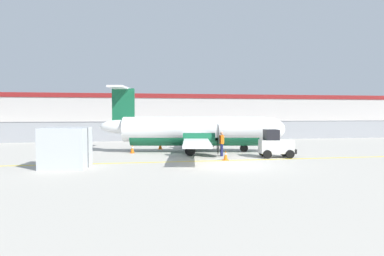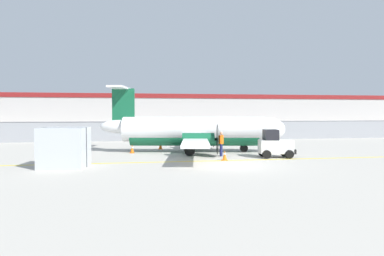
{
  "view_description": "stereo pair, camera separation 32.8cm",
  "coord_description": "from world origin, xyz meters",
  "px_view_note": "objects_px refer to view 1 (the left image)",
  "views": [
    {
      "loc": [
        -5.88,
        -18.71,
        3.01
      ],
      "look_at": [
        -1.26,
        7.88,
        1.8
      ],
      "focal_mm": 32.0,
      "sensor_mm": 36.0,
      "label": 1
    },
    {
      "loc": [
        -5.55,
        -18.76,
        3.01
      ],
      "look_at": [
        -1.26,
        7.88,
        1.8
      ],
      "focal_mm": 32.0,
      "sensor_mm": 36.0,
      "label": 2
    }
  ],
  "objects_px": {
    "ground_crew_worker": "(222,142)",
    "parked_car_2": "(204,127)",
    "traffic_cone_near_left": "(160,145)",
    "traffic_cone_near_right": "(132,149)",
    "parked_car_0": "(65,130)",
    "cargo_container": "(66,148)",
    "traffic_cone_far_left": "(226,155)",
    "baggage_tug": "(275,145)",
    "parked_car_1": "(151,129)",
    "parked_car_3": "(245,126)",
    "commuter_airplane": "(198,131)"
  },
  "relations": [
    {
      "from": "traffic_cone_near_left",
      "to": "parked_car_0",
      "type": "distance_m",
      "value": 17.9
    },
    {
      "from": "ground_crew_worker",
      "to": "parked_car_2",
      "type": "distance_m",
      "value": 26.08
    },
    {
      "from": "ground_crew_worker",
      "to": "cargo_container",
      "type": "relative_size",
      "value": 0.64
    },
    {
      "from": "commuter_airplane",
      "to": "traffic_cone_far_left",
      "type": "relative_size",
      "value": 25.06
    },
    {
      "from": "ground_crew_worker",
      "to": "parked_car_1",
      "type": "bearing_deg",
      "value": 125.79
    },
    {
      "from": "traffic_cone_far_left",
      "to": "parked_car_3",
      "type": "distance_m",
      "value": 34.33
    },
    {
      "from": "baggage_tug",
      "to": "traffic_cone_near_right",
      "type": "xyz_separation_m",
      "value": [
        -9.52,
        4.09,
        -0.54
      ]
    },
    {
      "from": "traffic_cone_far_left",
      "to": "parked_car_2",
      "type": "xyz_separation_m",
      "value": [
        4.47,
        27.84,
        0.58
      ]
    },
    {
      "from": "cargo_container",
      "to": "traffic_cone_far_left",
      "type": "height_order",
      "value": "cargo_container"
    },
    {
      "from": "baggage_tug",
      "to": "cargo_container",
      "type": "xyz_separation_m",
      "value": [
        -13.09,
        -2.13,
        0.24
      ]
    },
    {
      "from": "traffic_cone_near_right",
      "to": "traffic_cone_far_left",
      "type": "xyz_separation_m",
      "value": [
        5.82,
        -4.93,
        0.0
      ]
    },
    {
      "from": "parked_car_0",
      "to": "parked_car_3",
      "type": "relative_size",
      "value": 0.99
    },
    {
      "from": "baggage_tug",
      "to": "traffic_cone_near_left",
      "type": "bearing_deg",
      "value": 145.76
    },
    {
      "from": "baggage_tug",
      "to": "cargo_container",
      "type": "distance_m",
      "value": 13.27
    },
    {
      "from": "baggage_tug",
      "to": "ground_crew_worker",
      "type": "relative_size",
      "value": 1.44
    },
    {
      "from": "ground_crew_worker",
      "to": "traffic_cone_near_right",
      "type": "height_order",
      "value": "ground_crew_worker"
    },
    {
      "from": "baggage_tug",
      "to": "parked_car_0",
      "type": "xyz_separation_m",
      "value": [
        -17.47,
        21.16,
        0.04
      ]
    },
    {
      "from": "baggage_tug",
      "to": "cargo_container",
      "type": "bearing_deg",
      "value": -163.21
    },
    {
      "from": "baggage_tug",
      "to": "traffic_cone_far_left",
      "type": "distance_m",
      "value": 3.83
    },
    {
      "from": "traffic_cone_near_left",
      "to": "traffic_cone_far_left",
      "type": "bearing_deg",
      "value": -64.11
    },
    {
      "from": "cargo_container",
      "to": "parked_car_0",
      "type": "bearing_deg",
      "value": 108.26
    },
    {
      "from": "baggage_tug",
      "to": "parked_car_2",
      "type": "distance_m",
      "value": 27.01
    },
    {
      "from": "parked_car_0",
      "to": "cargo_container",
      "type": "bearing_deg",
      "value": -74.54
    },
    {
      "from": "parked_car_1",
      "to": "parked_car_2",
      "type": "distance_m",
      "value": 8.37
    },
    {
      "from": "parked_car_0",
      "to": "parked_car_1",
      "type": "relative_size",
      "value": 1.03
    },
    {
      "from": "baggage_tug",
      "to": "parked_car_2",
      "type": "xyz_separation_m",
      "value": [
        0.78,
        27.0,
        0.04
      ]
    },
    {
      "from": "parked_car_2",
      "to": "ground_crew_worker",
      "type": "bearing_deg",
      "value": -99.29
    },
    {
      "from": "parked_car_2",
      "to": "parked_car_3",
      "type": "relative_size",
      "value": 0.96
    },
    {
      "from": "commuter_airplane",
      "to": "ground_crew_worker",
      "type": "bearing_deg",
      "value": -56.0
    },
    {
      "from": "commuter_airplane",
      "to": "traffic_cone_near_right",
      "type": "relative_size",
      "value": 25.06
    },
    {
      "from": "commuter_airplane",
      "to": "parked_car_3",
      "type": "xyz_separation_m",
      "value": [
        13.0,
        27.36,
        -0.71
      ]
    },
    {
      "from": "parked_car_2",
      "to": "traffic_cone_far_left",
      "type": "bearing_deg",
      "value": -99.19
    },
    {
      "from": "ground_crew_worker",
      "to": "traffic_cone_near_right",
      "type": "distance_m",
      "value": 6.77
    },
    {
      "from": "parked_car_0",
      "to": "parked_car_3",
      "type": "bearing_deg",
      "value": 26.17
    },
    {
      "from": "ground_crew_worker",
      "to": "traffic_cone_near_right",
      "type": "xyz_separation_m",
      "value": [
        -6.11,
        2.84,
        -0.64
      ]
    },
    {
      "from": "commuter_airplane",
      "to": "parked_car_3",
      "type": "distance_m",
      "value": 30.3
    },
    {
      "from": "traffic_cone_near_left",
      "to": "parked_car_2",
      "type": "xyz_separation_m",
      "value": [
        8.02,
        20.52,
        0.58
      ]
    },
    {
      "from": "baggage_tug",
      "to": "parked_car_1",
      "type": "xyz_separation_m",
      "value": [
        -7.07,
        24.08,
        0.04
      ]
    },
    {
      "from": "ground_crew_worker",
      "to": "traffic_cone_far_left",
      "type": "relative_size",
      "value": 2.66
    },
    {
      "from": "traffic_cone_near_left",
      "to": "parked_car_1",
      "type": "distance_m",
      "value": 17.61
    },
    {
      "from": "baggage_tug",
      "to": "parked_car_3",
      "type": "relative_size",
      "value": 0.56
    },
    {
      "from": "ground_crew_worker",
      "to": "parked_car_2",
      "type": "height_order",
      "value": "same"
    },
    {
      "from": "cargo_container",
      "to": "parked_car_1",
      "type": "xyz_separation_m",
      "value": [
        6.02,
        26.21,
        -0.21
      ]
    },
    {
      "from": "traffic_cone_far_left",
      "to": "parked_car_1",
      "type": "relative_size",
      "value": 0.15
    },
    {
      "from": "traffic_cone_far_left",
      "to": "cargo_container",
      "type": "bearing_deg",
      "value": -172.2
    },
    {
      "from": "ground_crew_worker",
      "to": "parked_car_0",
      "type": "height_order",
      "value": "same"
    },
    {
      "from": "cargo_container",
      "to": "traffic_cone_far_left",
      "type": "relative_size",
      "value": 4.13
    },
    {
      "from": "baggage_tug",
      "to": "parked_car_3",
      "type": "height_order",
      "value": "baggage_tug"
    },
    {
      "from": "ground_crew_worker",
      "to": "parked_car_0",
      "type": "relative_size",
      "value": 0.39
    },
    {
      "from": "parked_car_0",
      "to": "baggage_tug",
      "type": "bearing_deg",
      "value": -45.65
    }
  ]
}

